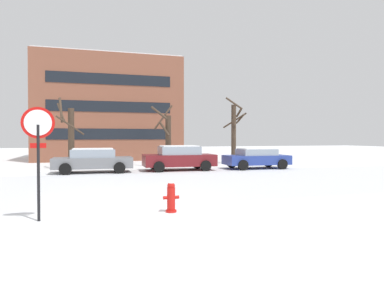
# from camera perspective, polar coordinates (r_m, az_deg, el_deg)

# --- Properties ---
(ground_plane) EXTENTS (120.00, 120.00, 0.00)m
(ground_plane) POSITION_cam_1_polar(r_m,az_deg,el_deg) (11.33, -11.11, -9.21)
(ground_plane) COLOR white
(road_surface) EXTENTS (80.00, 9.60, 0.00)m
(road_surface) POSITION_cam_1_polar(r_m,az_deg,el_deg) (15.07, -12.48, -6.63)
(road_surface) COLOR silver
(road_surface) RESTS_ON ground
(stop_sign) EXTENTS (0.76, 0.09, 2.76)m
(stop_sign) POSITION_cam_1_polar(r_m,az_deg,el_deg) (9.11, -23.95, 0.44)
(stop_sign) COLOR black
(stop_sign) RESTS_ON ground
(fire_hydrant) EXTENTS (0.44, 0.30, 0.85)m
(fire_hydrant) POSITION_cam_1_polar(r_m,az_deg,el_deg) (9.50, -3.45, -8.59)
(fire_hydrant) COLOR red
(fire_hydrant) RESTS_ON ground
(parked_car_gray) EXTENTS (4.44, 2.12, 1.39)m
(parked_car_gray) POSITION_cam_1_polar(r_m,az_deg,el_deg) (20.64, -15.95, -2.56)
(parked_car_gray) COLOR slate
(parked_car_gray) RESTS_ON ground
(parked_car_maroon) EXTENTS (4.39, 2.24, 1.52)m
(parked_car_maroon) POSITION_cam_1_polar(r_m,az_deg,el_deg) (21.29, -2.13, -2.26)
(parked_car_maroon) COLOR maroon
(parked_car_maroon) RESTS_ON ground
(parked_car_blue) EXTENTS (4.16, 2.19, 1.33)m
(parked_car_blue) POSITION_cam_1_polar(r_m,az_deg,el_deg) (22.81, 10.53, -2.25)
(parked_car_blue) COLOR #283D93
(parked_car_blue) RESTS_ON ground
(tree_far_left) EXTENTS (2.11, 2.14, 5.01)m
(tree_far_left) POSITION_cam_1_polar(r_m,az_deg,el_deg) (26.58, 6.94, 2.11)
(tree_far_left) COLOR #423326
(tree_far_left) RESTS_ON ground
(tree_far_right) EXTENTS (1.71, 2.11, 4.34)m
(tree_far_right) POSITION_cam_1_polar(r_m,az_deg,el_deg) (24.07, -4.09, 1.11)
(tree_far_right) COLOR #423326
(tree_far_right) RESTS_ON ground
(tree_far_mid) EXTENTS (1.72, 1.45, 4.61)m
(tree_far_mid) POSITION_cam_1_polar(r_m,az_deg,el_deg) (23.53, -19.41, 1.40)
(tree_far_mid) COLOR #423326
(tree_far_mid) RESTS_ON ground
(building_far_left) EXTENTS (12.63, 10.35, 9.24)m
(building_far_left) POSITION_cam_1_polar(r_m,az_deg,el_deg) (34.95, -13.69, 5.35)
(building_far_left) COLOR brown
(building_far_left) RESTS_ON ground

